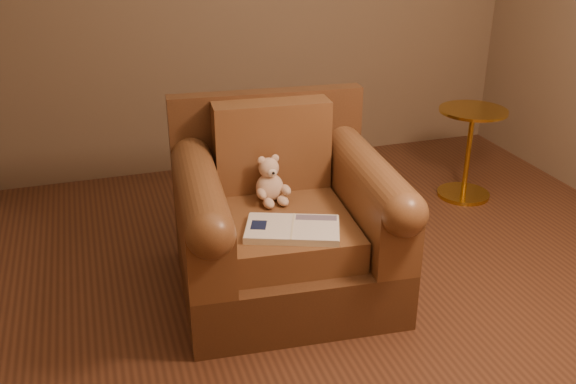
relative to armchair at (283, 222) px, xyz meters
name	(u,v)px	position (x,y,z in m)	size (l,w,h in m)	color
floor	(363,291)	(0.38, -0.21, -0.37)	(4.00, 4.00, 0.00)	#56301D
armchair	(283,222)	(0.00, 0.00, 0.00)	(1.15, 1.10, 0.96)	#53321B
teddy_bear	(270,184)	(-0.04, 0.09, 0.18)	(0.18, 0.20, 0.25)	beige
guidebook	(292,229)	(-0.04, -0.28, 0.10)	(0.51, 0.41, 0.04)	beige
side_table	(468,150)	(1.55, 0.69, -0.03)	(0.45, 0.45, 0.63)	gold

